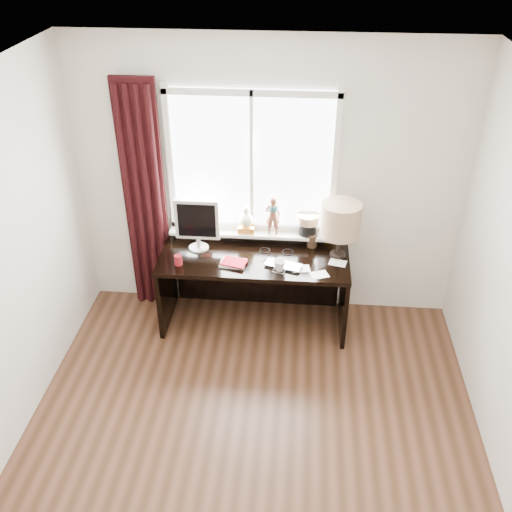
# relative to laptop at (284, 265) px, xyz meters

# --- Properties ---
(floor) EXTENTS (3.50, 4.00, 0.00)m
(floor) POSITION_rel_laptop_xyz_m (-0.17, -1.49, -0.76)
(floor) COLOR brown
(floor) RESTS_ON ground
(ceiling) EXTENTS (3.50, 4.00, 0.00)m
(ceiling) POSITION_rel_laptop_xyz_m (-0.17, -1.49, 1.84)
(ceiling) COLOR white
(ceiling) RESTS_ON wall_back
(wall_back) EXTENTS (3.50, 0.00, 2.60)m
(wall_back) POSITION_rel_laptop_xyz_m (-0.17, 0.51, 0.54)
(wall_back) COLOR beige
(wall_back) RESTS_ON ground
(laptop) EXTENTS (0.37, 0.29, 0.03)m
(laptop) POSITION_rel_laptop_xyz_m (0.00, 0.00, 0.00)
(laptop) COLOR silver
(laptop) RESTS_ON desk
(mug) EXTENTS (0.14, 0.14, 0.11)m
(mug) POSITION_rel_laptop_xyz_m (-0.03, -0.06, 0.04)
(mug) COLOR white
(mug) RESTS_ON desk
(red_cup) EXTENTS (0.07, 0.07, 0.09)m
(red_cup) POSITION_rel_laptop_xyz_m (-0.92, -0.05, 0.03)
(red_cup) COLOR maroon
(red_cup) RESTS_ON desk
(window) EXTENTS (1.52, 0.20, 1.40)m
(window) POSITION_rel_laptop_xyz_m (-0.29, 0.46, 0.55)
(window) COLOR white
(window) RESTS_ON ground
(curtain) EXTENTS (0.38, 0.09, 2.25)m
(curtain) POSITION_rel_laptop_xyz_m (-1.30, 0.41, 0.35)
(curtain) COLOR black
(curtain) RESTS_ON floor
(desk) EXTENTS (1.70, 0.70, 0.75)m
(desk) POSITION_rel_laptop_xyz_m (-0.27, 0.23, -0.26)
(desk) COLOR black
(desk) RESTS_ON floor
(monitor) EXTENTS (0.40, 0.18, 0.49)m
(monitor) POSITION_rel_laptop_xyz_m (-0.79, 0.23, 0.27)
(monitor) COLOR beige
(monitor) RESTS_ON desk
(notebook_stack) EXTENTS (0.25, 0.20, 0.03)m
(notebook_stack) POSITION_rel_laptop_xyz_m (-0.44, -0.00, 0.00)
(notebook_stack) COLOR beige
(notebook_stack) RESTS_ON desk
(brush_holder) EXTENTS (0.09, 0.09, 0.25)m
(brush_holder) POSITION_rel_laptop_xyz_m (0.24, 0.36, 0.05)
(brush_holder) COLOR black
(brush_holder) RESTS_ON desk
(icon_frame) EXTENTS (0.10, 0.03, 0.13)m
(icon_frame) POSITION_rel_laptop_xyz_m (0.41, 0.43, 0.05)
(icon_frame) COLOR gold
(icon_frame) RESTS_ON desk
(table_lamp) EXTENTS (0.35, 0.35, 0.52)m
(table_lamp) POSITION_rel_laptop_xyz_m (0.47, 0.22, 0.35)
(table_lamp) COLOR black
(table_lamp) RESTS_ON desk
(loose_papers) EXTENTS (0.49, 0.35, 0.00)m
(loose_papers) POSITION_rel_laptop_xyz_m (0.31, -0.01, -0.01)
(loose_papers) COLOR white
(loose_papers) RESTS_ON desk
(desk_cables) EXTENTS (0.32, 0.34, 0.01)m
(desk_cables) POSITION_rel_laptop_xyz_m (-0.09, 0.16, -0.01)
(desk_cables) COLOR black
(desk_cables) RESTS_ON desk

